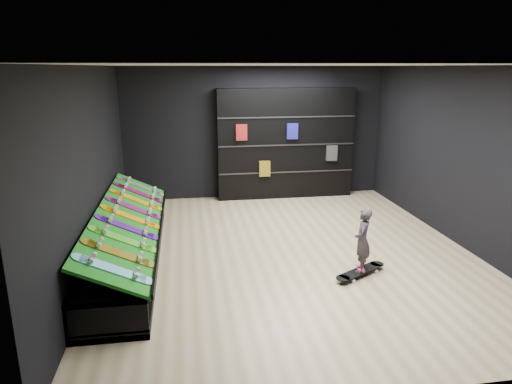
{
  "coord_description": "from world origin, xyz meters",
  "views": [
    {
      "loc": [
        -1.63,
        -6.89,
        2.97
      ],
      "look_at": [
        -0.5,
        0.2,
        1.0
      ],
      "focal_mm": 32.0,
      "sensor_mm": 36.0,
      "label": 1
    }
  ],
  "objects": [
    {
      "name": "floor_skateboard",
      "position": [
        0.86,
        -1.06,
        0.05
      ],
      "size": [
        0.96,
        0.68,
        0.09
      ],
      "primitive_type": null,
      "rotation": [
        0.0,
        0.0,
        0.52
      ],
      "color": "black",
      "rests_on": "ground"
    },
    {
      "name": "wall_back",
      "position": [
        0.0,
        3.5,
        1.5
      ],
      "size": [
        6.0,
        0.02,
        3.0
      ],
      "primitive_type": "cube",
      "color": "black",
      "rests_on": "ground"
    },
    {
      "name": "turf_ramp",
      "position": [
        -2.5,
        0.0,
        0.71
      ],
      "size": [
        0.92,
        4.5,
        0.46
      ],
      "primitive_type": "cube",
      "rotation": [
        0.0,
        0.44,
        0.0
      ],
      "color": "#0E5E0F",
      "rests_on": "display_rack"
    },
    {
      "name": "wall_left",
      "position": [
        -3.0,
        0.0,
        1.5
      ],
      "size": [
        0.02,
        7.0,
        3.0
      ],
      "primitive_type": "cube",
      "color": "black",
      "rests_on": "ground"
    },
    {
      "name": "child",
      "position": [
        0.86,
        -1.06,
        0.37
      ],
      "size": [
        0.23,
        0.26,
        0.57
      ],
      "primitive_type": "imported",
      "rotation": [
        0.0,
        0.0,
        -2.05
      ],
      "color": "black",
      "rests_on": "floor_skateboard"
    },
    {
      "name": "display_board_1",
      "position": [
        -2.49,
        -1.42,
        0.74
      ],
      "size": [
        0.93,
        0.22,
        0.5
      ],
      "primitive_type": null,
      "rotation": [
        0.0,
        0.44,
        0.0
      ],
      "color": "yellow",
      "rests_on": "turf_ramp"
    },
    {
      "name": "display_board_8",
      "position": [
        -2.49,
        1.9,
        0.74
      ],
      "size": [
        0.93,
        0.22,
        0.5
      ],
      "primitive_type": null,
      "rotation": [
        0.0,
        0.44,
        0.0
      ],
      "color": "black",
      "rests_on": "turf_ramp"
    },
    {
      "name": "wall_front",
      "position": [
        0.0,
        -3.5,
        1.5
      ],
      "size": [
        6.0,
        0.02,
        3.0
      ],
      "primitive_type": "cube",
      "color": "black",
      "rests_on": "ground"
    },
    {
      "name": "display_board_5",
      "position": [
        -2.49,
        0.48,
        0.74
      ],
      "size": [
        0.93,
        0.22,
        0.5
      ],
      "primitive_type": null,
      "rotation": [
        0.0,
        0.44,
        0.0
      ],
      "color": "#2626BF",
      "rests_on": "turf_ramp"
    },
    {
      "name": "display_board_4",
      "position": [
        -2.49,
        0.0,
        0.74
      ],
      "size": [
        0.93,
        0.22,
        0.5
      ],
      "primitive_type": null,
      "rotation": [
        0.0,
        0.44,
        0.0
      ],
      "color": "yellow",
      "rests_on": "turf_ramp"
    },
    {
      "name": "display_board_7",
      "position": [
        -2.49,
        1.42,
        0.74
      ],
      "size": [
        0.93,
        0.22,
        0.5
      ],
      "primitive_type": null,
      "rotation": [
        0.0,
        0.44,
        0.0
      ],
      "color": "#E5198C",
      "rests_on": "turf_ramp"
    },
    {
      "name": "display_rack",
      "position": [
        -2.55,
        0.0,
        0.25
      ],
      "size": [
        0.9,
        4.5,
        0.5
      ],
      "primitive_type": null,
      "color": "black",
      "rests_on": "ground"
    },
    {
      "name": "ceiling",
      "position": [
        0.0,
        0.0,
        3.0
      ],
      "size": [
        6.0,
        7.0,
        0.01
      ],
      "primitive_type": "cube",
      "color": "white",
      "rests_on": "ground"
    },
    {
      "name": "display_board_0",
      "position": [
        -2.49,
        -1.9,
        0.74
      ],
      "size": [
        0.93,
        0.22,
        0.5
      ],
      "primitive_type": null,
      "rotation": [
        0.0,
        0.44,
        0.0
      ],
      "color": "#0CB2E5",
      "rests_on": "turf_ramp"
    },
    {
      "name": "floor",
      "position": [
        0.0,
        0.0,
        0.0
      ],
      "size": [
        6.0,
        7.0,
        0.01
      ],
      "primitive_type": "cube",
      "color": "tan",
      "rests_on": "ground"
    },
    {
      "name": "wall_right",
      "position": [
        3.0,
        0.0,
        1.5
      ],
      "size": [
        0.02,
        7.0,
        3.0
      ],
      "primitive_type": "cube",
      "color": "black",
      "rests_on": "ground"
    },
    {
      "name": "display_board_3",
      "position": [
        -2.49,
        -0.48,
        0.74
      ],
      "size": [
        0.93,
        0.22,
        0.5
      ],
      "primitive_type": null,
      "rotation": [
        0.0,
        0.44,
        0.0
      ],
      "color": "purple",
      "rests_on": "turf_ramp"
    },
    {
      "name": "display_board_2",
      "position": [
        -2.49,
        -0.95,
        0.74
      ],
      "size": [
        0.93,
        0.22,
        0.5
      ],
      "primitive_type": null,
      "rotation": [
        0.0,
        0.44,
        0.0
      ],
      "color": "green",
      "rests_on": "turf_ramp"
    },
    {
      "name": "back_shelving",
      "position": [
        0.68,
        3.32,
        1.26
      ],
      "size": [
        3.15,
        0.37,
        2.52
      ],
      "primitive_type": "cube",
      "color": "black",
      "rests_on": "ground"
    },
    {
      "name": "display_board_6",
      "position": [
        -2.49,
        0.95,
        0.74
      ],
      "size": [
        0.93,
        0.22,
        0.5
      ],
      "primitive_type": null,
      "rotation": [
        0.0,
        0.44,
        0.0
      ],
      "color": "orange",
      "rests_on": "turf_ramp"
    }
  ]
}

